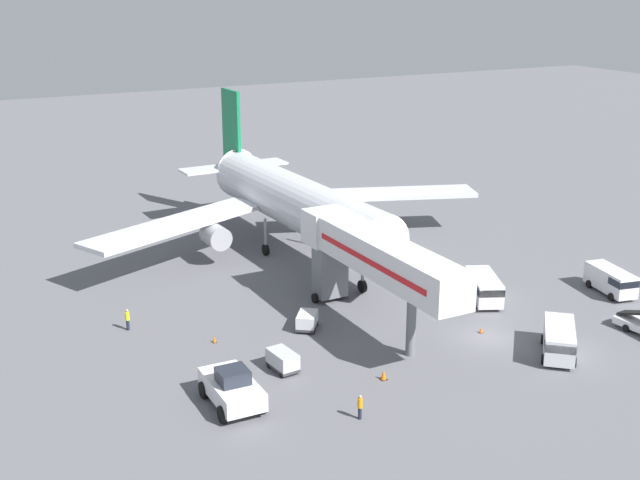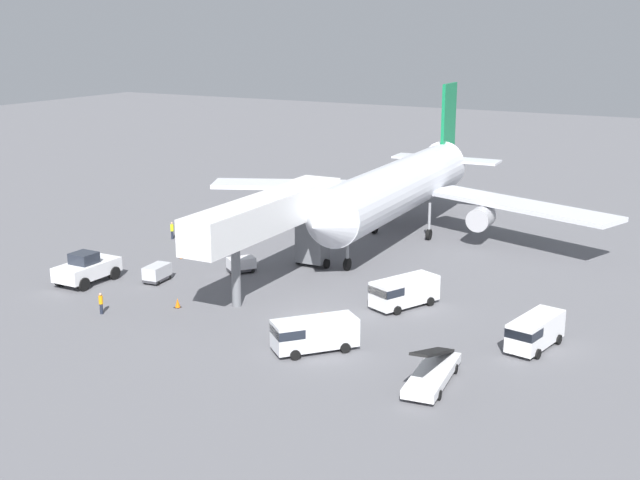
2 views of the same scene
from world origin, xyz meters
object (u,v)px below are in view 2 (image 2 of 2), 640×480
(pushback_tug, at_px, (87,268))
(ground_crew_worker_foreground, at_px, (101,303))
(baggage_cart_rear_right, at_px, (157,273))
(ground_crew_worker_midground, at_px, (172,230))
(baggage_cart_far_right, at_px, (241,264))
(safety_cone_bravo, at_px, (322,315))
(service_van_near_left, at_px, (312,333))
(jet_bridge, at_px, (274,216))
(belt_loader_truck, at_px, (432,372))
(safety_cone_charlie, at_px, (178,303))
(safety_cone_alpha, at_px, (181,256))
(airplane_at_gate, at_px, (401,187))
(service_van_far_center, at_px, (403,291))
(service_van_mid_center, at_px, (534,331))

(pushback_tug, height_order, ground_crew_worker_foreground, pushback_tug)
(baggage_cart_rear_right, relative_size, ground_crew_worker_midground, 1.49)
(baggage_cart_far_right, xyz_separation_m, safety_cone_bravo, (11.58, -6.70, -0.48))
(pushback_tug, relative_size, safety_cone_bravo, 10.77)
(baggage_cart_rear_right, bearing_deg, service_van_near_left, -20.29)
(ground_crew_worker_foreground, height_order, ground_crew_worker_midground, ground_crew_worker_midground)
(baggage_cart_rear_right, xyz_separation_m, ground_crew_worker_foreground, (1.48, -8.19, 0.07))
(jet_bridge, distance_m, belt_loader_truck, 22.32)
(safety_cone_charlie, bearing_deg, safety_cone_bravo, 16.76)
(safety_cone_alpha, xyz_separation_m, safety_cone_charlie, (8.15, -10.88, 0.11))
(airplane_at_gate, distance_m, baggage_cart_far_right, 19.48)
(pushback_tug, bearing_deg, baggage_cart_far_right, 42.00)
(airplane_at_gate, bearing_deg, safety_cone_alpha, -131.11)
(belt_loader_truck, height_order, safety_cone_bravo, belt_loader_truck)
(baggage_cart_far_right, distance_m, safety_cone_bravo, 13.38)
(belt_loader_truck, bearing_deg, service_van_far_center, 120.56)
(ground_crew_worker_foreground, xyz_separation_m, safety_cone_bravo, (14.73, 7.07, -0.62))
(pushback_tug, xyz_separation_m, ground_crew_worker_foreground, (6.38, -5.19, -0.36))
(pushback_tug, bearing_deg, service_van_near_left, -9.39)
(ground_crew_worker_midground, bearing_deg, service_van_far_center, -15.39)
(ground_crew_worker_midground, xyz_separation_m, safety_cone_alpha, (5.15, -5.19, -0.68))
(service_van_near_left, distance_m, service_van_mid_center, 14.62)
(airplane_at_gate, xyz_separation_m, service_van_near_left, (6.82, -30.02, -3.97))
(belt_loader_truck, height_order, ground_crew_worker_foreground, belt_loader_truck)
(service_van_near_left, xyz_separation_m, baggage_cart_rear_right, (-18.66, 6.90, -0.45))
(service_van_mid_center, bearing_deg, jet_bridge, 171.35)
(baggage_cart_rear_right, bearing_deg, service_van_far_center, 11.04)
(baggage_cart_far_right, bearing_deg, service_van_near_left, -41.67)
(airplane_at_gate, height_order, ground_crew_worker_midground, airplane_at_gate)
(pushback_tug, distance_m, service_van_mid_center, 36.35)
(airplane_at_gate, distance_m, service_van_near_left, 31.04)
(ground_crew_worker_midground, bearing_deg, baggage_cart_far_right, -26.36)
(belt_loader_truck, xyz_separation_m, baggage_cart_far_right, (-22.80, 13.51, -0.03))
(airplane_at_gate, bearing_deg, service_van_mid_center, -49.35)
(jet_bridge, relative_size, pushback_tug, 3.54)
(service_van_far_center, bearing_deg, jet_bridge, -179.29)
(service_van_far_center, bearing_deg, service_van_mid_center, -17.85)
(service_van_mid_center, distance_m, baggage_cart_rear_right, 31.30)
(service_van_near_left, height_order, safety_cone_bravo, service_van_near_left)
(safety_cone_alpha, bearing_deg, baggage_cart_rear_right, -68.11)
(service_van_mid_center, xyz_separation_m, baggage_cart_far_right, (-26.65, 5.11, -0.50))
(service_van_far_center, bearing_deg, safety_cone_alpha, 173.65)
(airplane_at_gate, bearing_deg, service_van_far_center, -65.91)
(ground_crew_worker_foreground, distance_m, safety_cone_alpha, 15.31)
(baggage_cart_far_right, xyz_separation_m, safety_cone_charlie, (0.89, -9.92, -0.38))
(baggage_cart_rear_right, bearing_deg, safety_cone_charlie, -38.10)
(baggage_cart_far_right, bearing_deg, service_van_mid_center, -10.86)
(baggage_cart_far_right, height_order, ground_crew_worker_foreground, ground_crew_worker_foreground)
(pushback_tug, height_order, safety_cone_bravo, pushback_tug)
(belt_loader_truck, distance_m, baggage_cart_rear_right, 28.56)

